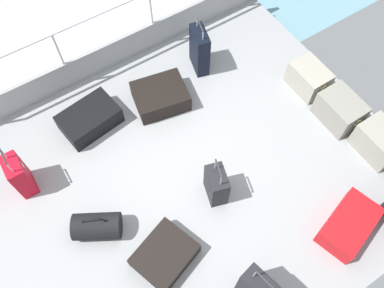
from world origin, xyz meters
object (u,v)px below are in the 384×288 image
(suitcase_1, at_px, (216,185))
(suitcase_2, at_px, (200,50))
(suitcase_6, at_px, (165,255))
(suitcase_8, at_px, (161,96))
(suitcase_0, at_px, (90,119))
(duffel_bag, at_px, (97,226))
(cargo_crate_2, at_px, (379,142))
(suitcase_7, at_px, (349,225))
(cargo_crate_0, at_px, (309,78))
(cargo_crate_1, at_px, (340,110))
(suitcase_3, at_px, (20,175))

(suitcase_1, distance_m, suitcase_2, 2.03)
(suitcase_6, bearing_deg, suitcase_8, 150.39)
(suitcase_8, bearing_deg, suitcase_1, -5.09)
(suitcase_6, bearing_deg, suitcase_0, 177.51)
(duffel_bag, bearing_deg, cargo_crate_2, 74.47)
(suitcase_2, distance_m, suitcase_7, 3.03)
(cargo_crate_2, distance_m, suitcase_1, 2.20)
(cargo_crate_2, bearing_deg, suitcase_7, -60.61)
(cargo_crate_0, xyz_separation_m, suitcase_1, (0.65, -2.03, 0.07))
(suitcase_2, height_order, suitcase_8, suitcase_2)
(cargo_crate_1, bearing_deg, suitcase_8, -129.29)
(suitcase_0, xyz_separation_m, duffel_bag, (1.39, -0.58, 0.02))
(suitcase_6, height_order, suitcase_8, suitcase_8)
(suitcase_3, bearing_deg, suitcase_0, 109.22)
(cargo_crate_2, xyz_separation_m, suitcase_0, (-2.37, -2.96, -0.06))
(suitcase_7, height_order, suitcase_8, suitcase_8)
(suitcase_1, bearing_deg, suitcase_3, -125.57)
(cargo_crate_2, height_order, duffel_bag, duffel_bag)
(cargo_crate_0, relative_size, duffel_bag, 0.91)
(suitcase_2, bearing_deg, suitcase_8, -72.88)
(duffel_bag, bearing_deg, suitcase_0, 157.29)
(suitcase_2, distance_m, duffel_bag, 2.78)
(cargo_crate_1, bearing_deg, cargo_crate_0, 178.81)
(suitcase_0, xyz_separation_m, suitcase_8, (0.20, 0.99, -0.00))
(suitcase_1, distance_m, suitcase_8, 1.56)
(suitcase_6, bearing_deg, cargo_crate_1, 96.89)
(suitcase_3, bearing_deg, cargo_crate_0, 79.64)
(suitcase_1, relative_size, suitcase_6, 0.94)
(suitcase_6, distance_m, suitcase_8, 2.18)
(suitcase_1, bearing_deg, cargo_crate_0, 107.80)
(cargo_crate_1, bearing_deg, suitcase_6, -83.11)
(cargo_crate_0, relative_size, suitcase_7, 0.68)
(suitcase_1, relative_size, suitcase_8, 0.91)
(suitcase_3, bearing_deg, suitcase_8, 94.90)
(suitcase_2, distance_m, suitcase_3, 2.90)
(cargo_crate_1, height_order, suitcase_7, cargo_crate_1)
(suitcase_6, relative_size, suitcase_8, 0.97)
(suitcase_2, height_order, suitcase_7, suitcase_2)
(cargo_crate_0, xyz_separation_m, suitcase_7, (1.87, -0.98, -0.06))
(suitcase_2, bearing_deg, suitcase_7, 1.94)
(suitcase_0, height_order, suitcase_1, suitcase_1)
(suitcase_7, distance_m, duffel_bag, 2.94)
(cargo_crate_0, distance_m, suitcase_2, 1.59)
(suitcase_7, bearing_deg, duffel_bag, -122.53)
(cargo_crate_2, relative_size, suitcase_6, 0.78)
(suitcase_3, height_order, suitcase_6, suitcase_3)
(suitcase_2, bearing_deg, suitcase_1, -27.73)
(suitcase_7, bearing_deg, cargo_crate_1, 141.89)
(suitcase_0, distance_m, suitcase_2, 1.81)
(duffel_bag, bearing_deg, suitcase_6, 34.93)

